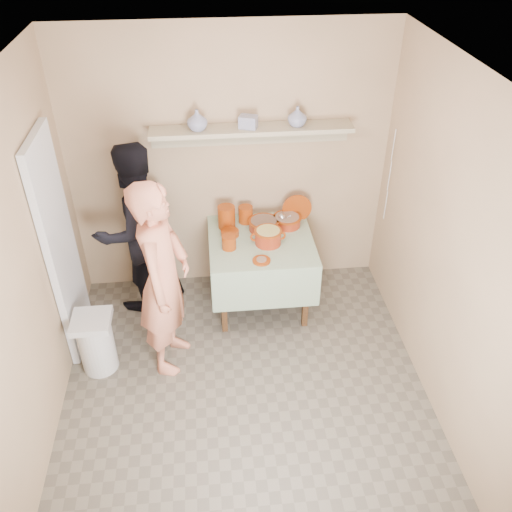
{
  "coord_description": "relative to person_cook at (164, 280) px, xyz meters",
  "views": [
    {
      "loc": [
        -0.22,
        -2.89,
        3.56
      ],
      "look_at": [
        0.15,
        0.75,
        0.95
      ],
      "focal_mm": 38.0,
      "sensor_mm": 36.0,
      "label": 1
    }
  ],
  "objects": [
    {
      "name": "cazuela_meat_b",
      "position": [
        1.14,
        0.9,
        -0.06
      ],
      "size": [
        0.28,
        0.28,
        0.1
      ],
      "color": "maroon",
      "rests_on": "serving_table"
    },
    {
      "name": "propped_lid",
      "position": [
        1.25,
        1.0,
        0.0
      ],
      "size": [
        0.29,
        0.03,
        0.29
      ],
      "primitive_type": "cylinder",
      "rotation": [
        1.53,
        0.0,
        0.0
      ],
      "color": "maroon",
      "rests_on": "serving_table"
    },
    {
      "name": "empty_bowl",
      "position": [
        0.58,
        0.78,
        -0.09
      ],
      "size": [
        0.17,
        0.17,
        0.05
      ],
      "primitive_type": "cylinder",
      "color": "maroon",
      "rests_on": "serving_table"
    },
    {
      "name": "electrical_cord",
      "position": [
        2.08,
        0.88,
        0.37
      ],
      "size": [
        0.01,
        0.05,
        0.9
      ],
      "color": "silver",
      "rests_on": "wall_shelf"
    },
    {
      "name": "bowl_stack",
      "position": [
        0.56,
        0.56,
        -0.05
      ],
      "size": [
        0.13,
        0.13,
        0.13
      ],
      "primitive_type": "cylinder",
      "color": "maroon",
      "rests_on": "serving_table"
    },
    {
      "name": "cazuela_meat_a",
      "position": [
        0.91,
        0.85,
        -0.06
      ],
      "size": [
        0.3,
        0.3,
        0.1
      ],
      "color": "maroon",
      "rests_on": "serving_table"
    },
    {
      "name": "plate_stack_a",
      "position": [
        0.56,
        0.93,
        -0.01
      ],
      "size": [
        0.17,
        0.17,
        0.22
      ],
      "primitive_type": "cylinder",
      "color": "maroon",
      "rests_on": "serving_table"
    },
    {
      "name": "serving_table",
      "position": [
        0.86,
        0.68,
        -0.24
      ],
      "size": [
        0.97,
        0.97,
        0.76
      ],
      "color": "#4C2D16",
      "rests_on": "ground"
    },
    {
      "name": "wall_shelf",
      "position": [
        0.81,
        1.05,
        0.79
      ],
      "size": [
        1.8,
        0.25,
        0.21
      ],
      "color": "tan",
      "rests_on": "room_shell"
    },
    {
      "name": "trash_bin",
      "position": [
        -0.63,
        -0.05,
        -0.6
      ],
      "size": [
        0.32,
        0.32,
        0.56
      ],
      "color": "silver",
      "rests_on": "ground"
    },
    {
      "name": "front_plate",
      "position": [
        0.83,
        0.33,
        -0.11
      ],
      "size": [
        0.16,
        0.16,
        0.03
      ],
      "color": "maroon",
      "rests_on": "serving_table"
    },
    {
      "name": "ceramic_box",
      "position": [
        0.78,
        1.01,
        0.89
      ],
      "size": [
        0.18,
        0.15,
        0.11
      ],
      "primitive_type": "cube",
      "rotation": [
        0.0,
        0.0,
        -0.34
      ],
      "color": "navy",
      "rests_on": "wall_shelf"
    },
    {
      "name": "vase_left",
      "position": [
        0.34,
        1.0,
        0.93
      ],
      "size": [
        0.25,
        0.25,
        0.18
      ],
      "primitive_type": "imported",
      "rotation": [
        0.0,
        0.0,
        0.73
      ],
      "color": "navy",
      "rests_on": "wall_shelf"
    },
    {
      "name": "person_helper",
      "position": [
        -0.29,
        0.83,
        -0.03
      ],
      "size": [
        1.04,
        1.0,
        1.7
      ],
      "primitive_type": "imported",
      "rotation": [
        0.0,
        0.0,
        -2.52
      ],
      "color": "black",
      "rests_on": "ground"
    },
    {
      "name": "ladle",
      "position": [
        1.09,
        0.87,
        -0.01
      ],
      "size": [
        0.08,
        0.26,
        0.19
      ],
      "color": "silver",
      "rests_on": "cazuela_meat_b"
    },
    {
      "name": "tile_panel",
      "position": [
        -0.85,
        0.35,
        0.12
      ],
      "size": [
        0.06,
        0.7,
        2.0
      ],
      "primitive_type": "cube",
      "color": "silver",
      "rests_on": "ground"
    },
    {
      "name": "ground",
      "position": [
        0.61,
        -0.6,
        -0.88
      ],
      "size": [
        3.5,
        3.5,
        0.0
      ],
      "primitive_type": "plane",
      "color": "#60594C",
      "rests_on": "ground"
    },
    {
      "name": "plate_stack_b",
      "position": [
        0.75,
        1.0,
        -0.04
      ],
      "size": [
        0.14,
        0.14,
        0.17
      ],
      "primitive_type": "cylinder",
      "color": "maroon",
      "rests_on": "serving_table"
    },
    {
      "name": "person_cook",
      "position": [
        0.0,
        0.0,
        0.0
      ],
      "size": [
        0.55,
        0.72,
        1.76
      ],
      "primitive_type": "imported",
      "rotation": [
        0.0,
        0.0,
        1.35
      ],
      "color": "#D2775A",
      "rests_on": "ground"
    },
    {
      "name": "cazuela_rice",
      "position": [
        0.92,
        0.6,
        -0.03
      ],
      "size": [
        0.33,
        0.25,
        0.14
      ],
      "color": "maroon",
      "rests_on": "serving_table"
    },
    {
      "name": "vase_right",
      "position": [
        1.21,
        1.01,
        0.93
      ],
      "size": [
        0.21,
        0.21,
        0.18
      ],
      "primitive_type": "imported",
      "rotation": [
        0.0,
        0.0,
        0.31
      ],
      "color": "navy",
      "rests_on": "wall_shelf"
    },
    {
      "name": "room_shell",
      "position": [
        0.61,
        -0.6,
        0.73
      ],
      "size": [
        3.04,
        3.54,
        2.62
      ],
      "color": "tan",
      "rests_on": "ground"
    }
  ]
}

